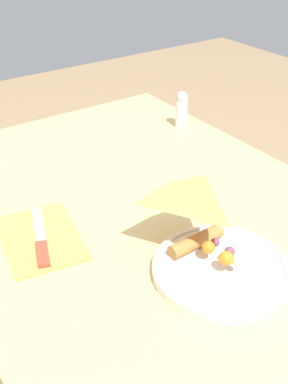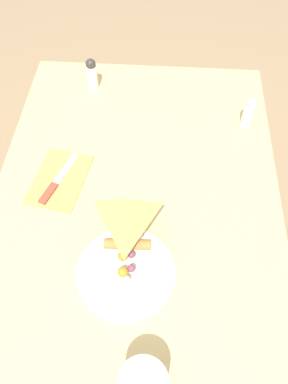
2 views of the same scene
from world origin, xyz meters
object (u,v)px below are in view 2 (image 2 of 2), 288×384
(pepper_shaker, at_px, (92,74))
(napkin_folded, at_px, (60,179))
(plate_pizza, at_px, (126,271))
(dining_table, at_px, (136,229))
(butter_knife, at_px, (58,180))
(salt_shaker, at_px, (248,112))

(pepper_shaker, bearing_deg, napkin_folded, 174.24)
(plate_pizza, bearing_deg, napkin_folded, 38.55)
(dining_table, xyz_separation_m, plate_pizza, (-0.17, 0.01, 0.12))
(butter_knife, height_order, pepper_shaker, pepper_shaker)
(plate_pizza, distance_m, butter_knife, 0.31)
(pepper_shaker, bearing_deg, salt_shaker, -105.93)
(plate_pizza, distance_m, salt_shaker, 0.57)
(napkin_folded, bearing_deg, butter_knife, 160.24)
(plate_pizza, height_order, salt_shaker, salt_shaker)
(plate_pizza, xyz_separation_m, butter_knife, (0.24, 0.20, -0.01))
(plate_pizza, xyz_separation_m, pepper_shaker, (0.62, 0.16, 0.04))
(butter_knife, bearing_deg, napkin_folded, 0.00)
(pepper_shaker, bearing_deg, butter_knife, 173.94)
(salt_shaker, xyz_separation_m, pepper_shaker, (0.13, 0.46, 0.00))
(napkin_folded, xyz_separation_m, pepper_shaker, (0.37, -0.04, 0.05))
(napkin_folded, bearing_deg, dining_table, -110.08)
(napkin_folded, height_order, salt_shaker, salt_shaker)
(butter_knife, xyz_separation_m, salt_shaker, (0.24, -0.50, 0.04))
(salt_shaker, distance_m, pepper_shaker, 0.48)
(salt_shaker, bearing_deg, pepper_shaker, 74.07)
(dining_table, height_order, plate_pizza, plate_pizza)
(plate_pizza, relative_size, pepper_shaker, 2.13)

